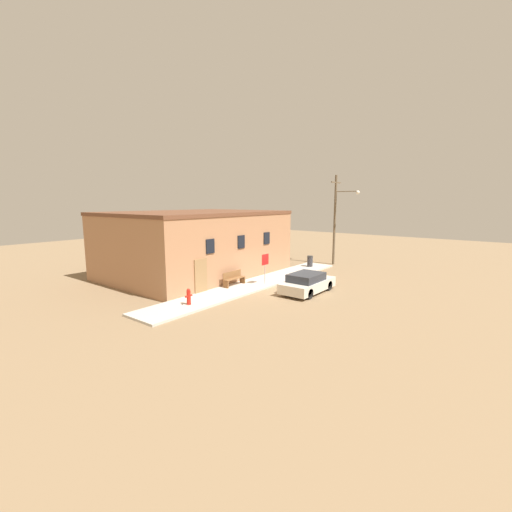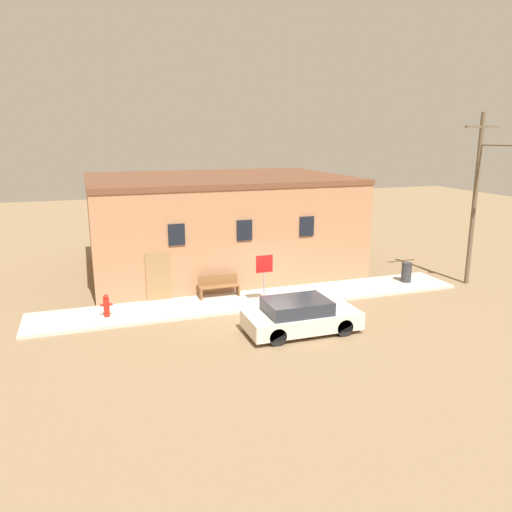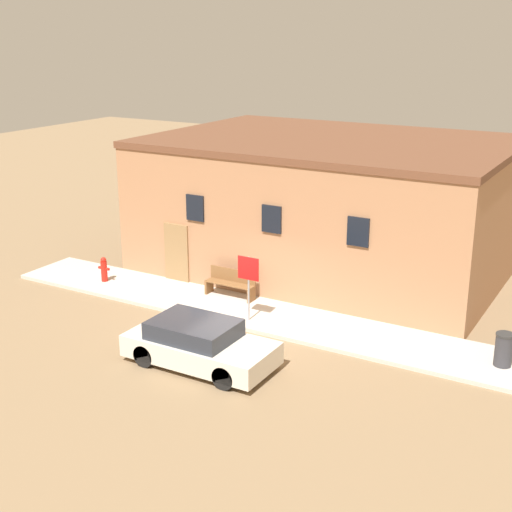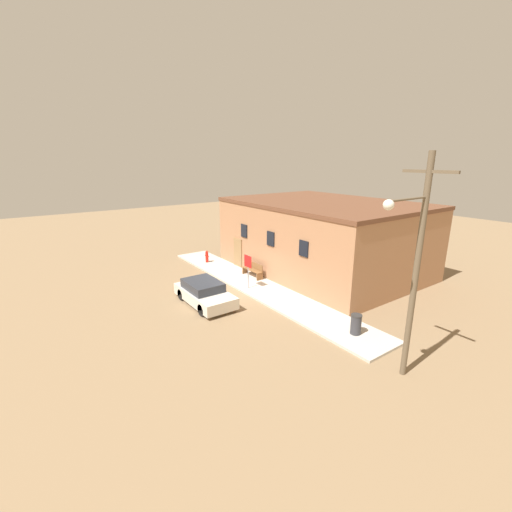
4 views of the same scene
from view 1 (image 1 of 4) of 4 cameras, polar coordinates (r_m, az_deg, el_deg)
The scene contains 9 objects.
ground_plane at distance 22.89m, azimuth 2.54°, elevation -5.24°, with size 80.00×80.00×0.00m, color #846B4C.
sidewalk at distance 23.59m, azimuth 0.08°, elevation -4.64°, with size 18.61×2.49×0.12m.
brick_building at distance 26.98m, azimuth -10.00°, elevation 2.13°, with size 12.89×9.33×4.91m.
fire_hydrant at distance 18.98m, azimuth -11.16°, elevation -6.65°, with size 0.47×0.22×0.89m.
stop_sign at distance 22.93m, azimuth 1.53°, elevation -1.19°, with size 0.72×0.06×2.05m.
bench at distance 22.85m, azimuth -3.75°, elevation -3.74°, with size 1.75×0.44×0.94m.
trash_bin at distance 29.71m, azimuth 8.99°, elevation -0.85°, with size 0.49×0.49×0.92m.
utility_pole at distance 31.39m, azimuth 13.32°, elevation 6.51°, with size 1.80×2.27×7.94m.
parked_car at distance 21.71m, azimuth 8.54°, elevation -4.47°, with size 4.10×1.87×1.25m.
Camera 1 is at (-18.08, -12.83, 5.66)m, focal length 24.00 mm.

